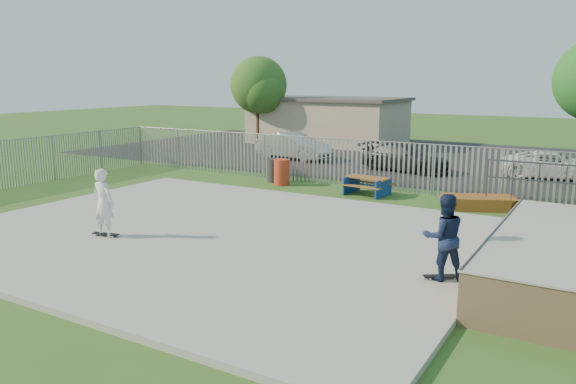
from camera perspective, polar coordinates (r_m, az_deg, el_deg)
The scene contains 17 objects.
ground at distance 16.41m, azimuth -7.26°, elevation -4.53°, with size 120.00×120.00×0.00m, color #336021.
concrete_slab at distance 16.39m, azimuth -7.26°, elevation -4.28°, with size 15.00×12.00×0.15m, color #9E9E99.
fence at distance 19.43m, azimuth 3.35°, elevation 1.08°, with size 26.04×16.02×2.00m.
picnic_table at distance 22.25m, azimuth 8.05°, elevation 0.65°, with size 1.82×1.55×0.71m.
funbox at distance 20.77m, azimuth 18.97°, elevation -1.04°, with size 2.50×1.93×0.45m.
trash_bin_red at distance 24.06m, azimuth -0.64°, elevation 2.03°, with size 0.66×0.66×1.10m, color #B4341B.
trash_bin_grey at distance 24.80m, azimuth -1.45°, elevation 2.22°, with size 0.62×0.62×1.03m, color #2A2A2D.
parking_lot at distance 33.19m, azimuth 13.33°, elevation 3.39°, with size 40.00×18.00×0.02m, color black.
car_silver at distance 31.70m, azimuth 0.56°, elevation 4.69°, with size 1.56×4.47×1.47m, color #B2B2B7.
car_dark at distance 28.19m, azimuth 11.82°, elevation 3.45°, with size 1.86×4.57×1.33m, color black.
car_white at distance 28.24m, azimuth 25.33°, elevation 2.50°, with size 2.03×4.41×1.23m, color white.
building at distance 39.71m, azimuth 4.07°, elevation 7.27°, with size 10.40×6.40×3.20m.
tree_left at distance 39.10m, azimuth -3.01°, elevation 10.78°, with size 3.89×3.89×6.00m.
skateboard_a at distance 12.98m, azimuth 15.33°, elevation -8.34°, with size 0.77×0.62×0.08m.
skateboard_b at distance 16.60m, azimuth -18.03°, elevation -4.15°, with size 0.82×0.36×0.08m.
skater_navy at distance 12.70m, azimuth 15.55°, elevation -4.42°, with size 0.93×0.73×1.92m, color #152142.
skater_white at distance 16.39m, azimuth -18.22°, elevation -1.04°, with size 0.70×0.46×1.92m, color white.
Camera 1 is at (9.77, -12.40, 4.50)m, focal length 35.00 mm.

